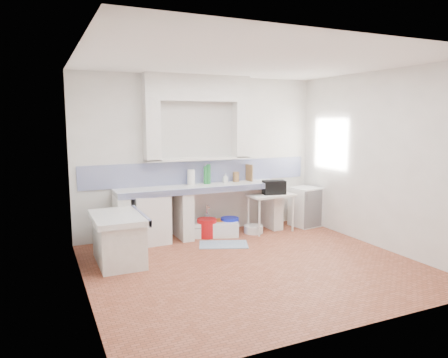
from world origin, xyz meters
name	(u,v)px	position (x,y,z in m)	size (l,w,h in m)	color
floor	(253,265)	(0.00, 0.00, 0.00)	(4.50, 4.50, 0.00)	#A1543B
ceiling	(255,61)	(0.00, 0.00, 2.80)	(4.50, 4.50, 0.00)	white
wall_back	(201,155)	(0.00, 2.00, 1.40)	(4.50, 4.50, 0.00)	white
wall_front	(356,188)	(0.00, -2.00, 1.40)	(4.50, 4.50, 0.00)	white
wall_left	(81,176)	(-2.25, 0.00, 1.40)	(4.50, 4.50, 0.00)	white
wall_right	(379,160)	(2.25, 0.00, 1.40)	(4.50, 4.50, 0.00)	white
alcove_mass	(198,88)	(-0.10, 1.88, 2.58)	(1.90, 0.25, 0.45)	white
window_frame	(338,143)	(2.42, 1.20, 1.60)	(0.35, 0.86, 1.06)	#3A2512
lace_valance	(333,123)	(2.28, 1.20, 1.98)	(0.01, 0.84, 0.24)	white
counter_slab	(202,188)	(-0.10, 1.70, 0.86)	(3.00, 0.60, 0.08)	white
counter_lip	(208,190)	(-0.10, 1.42, 0.86)	(3.00, 0.04, 0.10)	navy
counter_pier_left	(122,221)	(-1.50, 1.70, 0.41)	(0.20, 0.55, 0.82)	white
counter_pier_mid	(184,215)	(-0.45, 1.70, 0.41)	(0.20, 0.55, 0.82)	white
counter_pier_right	(271,206)	(1.30, 1.70, 0.41)	(0.20, 0.55, 0.82)	white
peninsula_top	(118,218)	(-1.70, 0.90, 0.66)	(0.70, 1.10, 0.08)	white
peninsula_base	(119,241)	(-1.70, 0.90, 0.31)	(0.60, 1.00, 0.62)	white
peninsula_lip	(141,215)	(-1.37, 0.90, 0.66)	(0.04, 1.10, 0.10)	navy
backsplash	(202,172)	(0.00, 1.99, 1.10)	(4.27, 0.03, 0.40)	navy
stove	(150,218)	(-1.04, 1.69, 0.41)	(0.58, 0.56, 0.82)	white
sink	(211,229)	(0.06, 1.69, 0.11)	(0.95, 0.51, 0.23)	white
side_table	(271,213)	(1.15, 1.46, 0.35)	(0.83, 0.46, 0.04)	white
fridge	(305,207)	(1.97, 1.55, 0.37)	(0.48, 0.48, 0.75)	white
bucket_red	(207,228)	(-0.06, 1.61, 0.16)	(0.34, 0.34, 0.32)	red
bucket_orange	(219,227)	(0.20, 1.66, 0.13)	(0.28, 0.28, 0.26)	orange
bucket_blue	(230,226)	(0.38, 1.59, 0.15)	(0.32, 0.32, 0.30)	#111DC6
basin_white	(253,229)	(0.81, 1.50, 0.07)	(0.35, 0.35, 0.14)	white
water_bottle_a	(207,224)	(0.04, 1.82, 0.17)	(0.09, 0.09, 0.34)	silver
water_bottle_b	(215,224)	(0.21, 1.85, 0.14)	(0.07, 0.07, 0.27)	silver
black_bag	(274,187)	(1.20, 1.45, 0.82)	(0.40, 0.23, 0.25)	black
green_bottle_a	(205,175)	(0.02, 1.85, 1.06)	(0.07, 0.07, 0.32)	#1F6F32
green_bottle_b	(208,174)	(0.07, 1.84, 1.08)	(0.08, 0.08, 0.35)	#1F6F32
knife_block	(236,177)	(0.63, 1.85, 0.99)	(0.09, 0.07, 0.18)	olive
cutting_board	(249,173)	(0.90, 1.85, 1.06)	(0.02, 0.23, 0.31)	olive
paper_towel	(191,177)	(-0.25, 1.85, 1.03)	(0.13, 0.13, 0.27)	white
soap_bottle	(225,178)	(0.40, 1.82, 0.99)	(0.08, 0.08, 0.17)	white
rug	(223,244)	(0.01, 1.05, 0.01)	(0.79, 0.45, 0.01)	#3F6291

